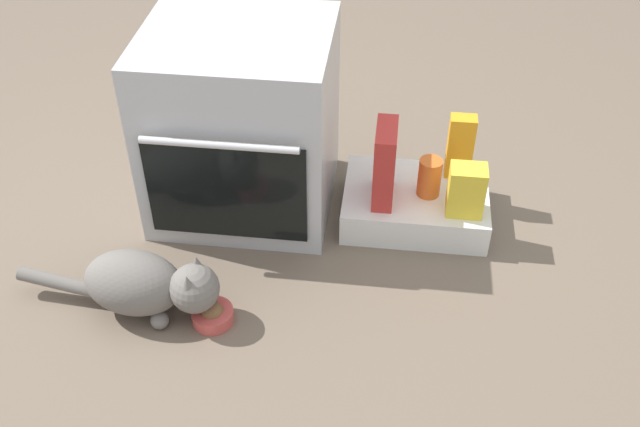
{
  "coord_description": "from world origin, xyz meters",
  "views": [
    {
      "loc": [
        0.44,
        -1.72,
        1.73
      ],
      "look_at": [
        0.23,
        0.03,
        0.25
      ],
      "focal_mm": 41.85,
      "sensor_mm": 36.0,
      "label": 1
    }
  ],
  "objects_px": {
    "sauce_jar": "(430,177)",
    "snack_bag": "(466,190)",
    "cat": "(145,284)",
    "cereal_box": "(385,164)",
    "oven": "(242,123)",
    "food_bowl": "(213,314)",
    "juice_carton": "(460,147)",
    "pantry_cabinet": "(415,204)"
  },
  "relations": [
    {
      "from": "sauce_jar",
      "to": "snack_bag",
      "type": "relative_size",
      "value": 0.78
    },
    {
      "from": "cat",
      "to": "cereal_box",
      "type": "relative_size",
      "value": 2.37
    },
    {
      "from": "oven",
      "to": "cereal_box",
      "type": "height_order",
      "value": "oven"
    },
    {
      "from": "food_bowl",
      "to": "oven",
      "type": "bearing_deg",
      "value": 91.05
    },
    {
      "from": "sauce_jar",
      "to": "juice_carton",
      "type": "xyz_separation_m",
      "value": [
        0.1,
        0.12,
        0.05
      ]
    },
    {
      "from": "oven",
      "to": "juice_carton",
      "type": "height_order",
      "value": "oven"
    },
    {
      "from": "juice_carton",
      "to": "cereal_box",
      "type": "bearing_deg",
      "value": -147.87
    },
    {
      "from": "pantry_cabinet",
      "to": "cereal_box",
      "type": "xyz_separation_m",
      "value": [
        -0.12,
        -0.05,
        0.2
      ]
    },
    {
      "from": "food_bowl",
      "to": "sauce_jar",
      "type": "bearing_deg",
      "value": 41.12
    },
    {
      "from": "food_bowl",
      "to": "juice_carton",
      "type": "distance_m",
      "value": 1.03
    },
    {
      "from": "food_bowl",
      "to": "cereal_box",
      "type": "distance_m",
      "value": 0.75
    },
    {
      "from": "cat",
      "to": "pantry_cabinet",
      "type": "bearing_deg",
      "value": 39.35
    },
    {
      "from": "pantry_cabinet",
      "to": "snack_bag",
      "type": "distance_m",
      "value": 0.24
    },
    {
      "from": "cereal_box",
      "to": "juice_carton",
      "type": "height_order",
      "value": "cereal_box"
    },
    {
      "from": "cereal_box",
      "to": "juice_carton",
      "type": "xyz_separation_m",
      "value": [
        0.26,
        0.16,
        -0.02
      ]
    },
    {
      "from": "oven",
      "to": "juice_carton",
      "type": "relative_size",
      "value": 2.76
    },
    {
      "from": "cereal_box",
      "to": "sauce_jar",
      "type": "height_order",
      "value": "cereal_box"
    },
    {
      "from": "food_bowl",
      "to": "cat",
      "type": "relative_size",
      "value": 0.19
    },
    {
      "from": "food_bowl",
      "to": "cereal_box",
      "type": "xyz_separation_m",
      "value": [
        0.49,
        0.52,
        0.23
      ]
    },
    {
      "from": "food_bowl",
      "to": "cat",
      "type": "xyz_separation_m",
      "value": [
        -0.2,
        0.02,
        0.09
      ]
    },
    {
      "from": "oven",
      "to": "snack_bag",
      "type": "distance_m",
      "value": 0.79
    },
    {
      "from": "oven",
      "to": "food_bowl",
      "type": "relative_size",
      "value": 5.14
    },
    {
      "from": "pantry_cabinet",
      "to": "snack_bag",
      "type": "xyz_separation_m",
      "value": [
        0.16,
        -0.1,
        0.15
      ]
    },
    {
      "from": "cat",
      "to": "cereal_box",
      "type": "distance_m",
      "value": 0.87
    },
    {
      "from": "food_bowl",
      "to": "pantry_cabinet",
      "type": "bearing_deg",
      "value": 43.58
    },
    {
      "from": "pantry_cabinet",
      "to": "food_bowl",
      "type": "height_order",
      "value": "pantry_cabinet"
    },
    {
      "from": "pantry_cabinet",
      "to": "cereal_box",
      "type": "height_order",
      "value": "cereal_box"
    },
    {
      "from": "oven",
      "to": "cat",
      "type": "distance_m",
      "value": 0.65
    },
    {
      "from": "food_bowl",
      "to": "snack_bag",
      "type": "relative_size",
      "value": 0.72
    },
    {
      "from": "pantry_cabinet",
      "to": "juice_carton",
      "type": "xyz_separation_m",
      "value": [
        0.14,
        0.11,
        0.18
      ]
    },
    {
      "from": "cat",
      "to": "sauce_jar",
      "type": "relative_size",
      "value": 4.74
    },
    {
      "from": "oven",
      "to": "snack_bag",
      "type": "xyz_separation_m",
      "value": [
        0.77,
        -0.13,
        -0.12
      ]
    },
    {
      "from": "cereal_box",
      "to": "food_bowl",
      "type": "bearing_deg",
      "value": -132.91
    },
    {
      "from": "pantry_cabinet",
      "to": "cereal_box",
      "type": "distance_m",
      "value": 0.24
    },
    {
      "from": "sauce_jar",
      "to": "juice_carton",
      "type": "relative_size",
      "value": 0.58
    },
    {
      "from": "cat",
      "to": "snack_bag",
      "type": "bearing_deg",
      "value": 30.21
    },
    {
      "from": "cat",
      "to": "juice_carton",
      "type": "relative_size",
      "value": 2.76
    },
    {
      "from": "cat",
      "to": "cereal_box",
      "type": "bearing_deg",
      "value": 41.01
    },
    {
      "from": "pantry_cabinet",
      "to": "cat",
      "type": "bearing_deg",
      "value": -145.38
    },
    {
      "from": "sauce_jar",
      "to": "snack_bag",
      "type": "xyz_separation_m",
      "value": [
        0.12,
        -0.08,
        0.02
      ]
    },
    {
      "from": "oven",
      "to": "juice_carton",
      "type": "bearing_deg",
      "value": 6.02
    },
    {
      "from": "pantry_cabinet",
      "to": "food_bowl",
      "type": "bearing_deg",
      "value": -136.42
    }
  ]
}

